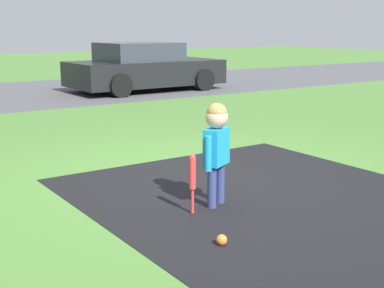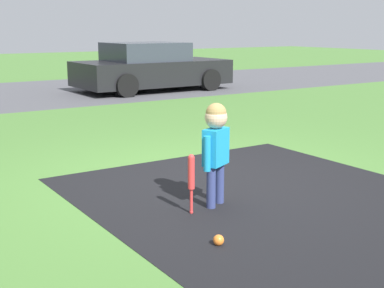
# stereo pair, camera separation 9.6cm
# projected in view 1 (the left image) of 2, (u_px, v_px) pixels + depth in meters

# --- Properties ---
(ground_plane) EXTENTS (60.00, 60.00, 0.00)m
(ground_plane) POSITION_uv_depth(u_px,v_px,m) (201.00, 179.00, 5.90)
(ground_plane) COLOR #477533
(child) EXTENTS (0.36, 0.25, 0.98)m
(child) POSITION_uv_depth(u_px,v_px,m) (217.00, 140.00, 4.91)
(child) COLOR navy
(child) RESTS_ON ground
(baseball_bat) EXTENTS (0.06, 0.06, 0.55)m
(baseball_bat) POSITION_uv_depth(u_px,v_px,m) (192.00, 175.00, 4.75)
(baseball_bat) COLOR red
(baseball_bat) RESTS_ON ground
(sports_ball) EXTENTS (0.09, 0.09, 0.09)m
(sports_ball) POSITION_uv_depth(u_px,v_px,m) (222.00, 240.00, 4.12)
(sports_ball) COLOR orange
(sports_ball) RESTS_ON ground
(parked_car) EXTENTS (3.99, 2.08, 1.25)m
(parked_car) POSITION_uv_depth(u_px,v_px,m) (144.00, 68.00, 14.04)
(parked_car) COLOR black
(parked_car) RESTS_ON ground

